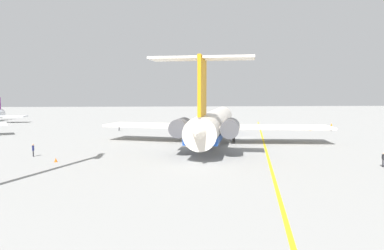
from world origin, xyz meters
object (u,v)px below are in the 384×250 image
Objects in this scene: main_jetliner at (214,123)px; ground_crew_portside at (384,158)px; ground_crew_near_nose at (119,126)px; ground_crew_starboard at (331,126)px; safety_cone_wingtip at (310,129)px; ground_crew_near_tail at (33,148)px; safety_cone_nose at (56,160)px.

ground_crew_portside is at bearing -129.06° from main_jetliner.
ground_crew_starboard reaches higher than ground_crew_near_nose.
main_jetliner is 32.97m from safety_cone_wingtip.
ground_crew_near_tail is 44.37m from ground_crew_portside.
ground_crew_near_nose is 3.18× the size of safety_cone_wingtip.
ground_crew_starboard is at bearing -111.48° from safety_cone_wingtip.
ground_crew_portside is (-11.26, -42.92, 0.00)m from ground_crew_near_tail.
ground_crew_portside is 39.38m from safety_cone_nose.
ground_crew_starboard reaches higher than ground_crew_near_tail.
ground_crew_starboard is (18.23, -30.34, -2.45)m from main_jetliner.
ground_crew_near_tail is at bearing -135.39° from ground_crew_starboard.
ground_crew_portside reaches higher than ground_crew_near_nose.
main_jetliner is 25.39× the size of ground_crew_near_tail.
ground_crew_near_tail is (-34.25, 7.89, 0.01)m from ground_crew_near_nose.
safety_cone_wingtip is (42.05, -9.66, -0.85)m from ground_crew_portside.
ground_crew_portside is at bearing 167.07° from safety_cone_wingtip.
safety_cone_nose and safety_cone_wingtip have the same top height.
ground_crew_near_nose is 0.99× the size of ground_crew_portside.
main_jetliner reaches higher than safety_cone_nose.
safety_cone_nose is (-15.26, 22.36, -3.33)m from main_jetliner.
ground_crew_portside is 43.15m from safety_cone_wingtip.
ground_crew_near_nose is at bearing -84.07° from ground_crew_portside.
main_jetliner is 81.48× the size of safety_cone_wingtip.
main_jetliner is at bearing 127.38° from safety_cone_wingtip.
safety_cone_wingtip is (35.17, -48.42, 0.00)m from safety_cone_nose.
ground_crew_portside is 3.22× the size of safety_cone_nose.
ground_crew_portside is at bearing 122.96° from ground_crew_near_tail.
main_jetliner is 29.99m from ground_crew_near_nose.
ground_crew_near_nose is 44.83m from safety_cone_wingtip.
ground_crew_near_tail is 60.93m from safety_cone_wingtip.
ground_crew_near_nose is 35.15m from ground_crew_near_tail.
ground_crew_starboard is at bearing -57.57° from safety_cone_nose.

